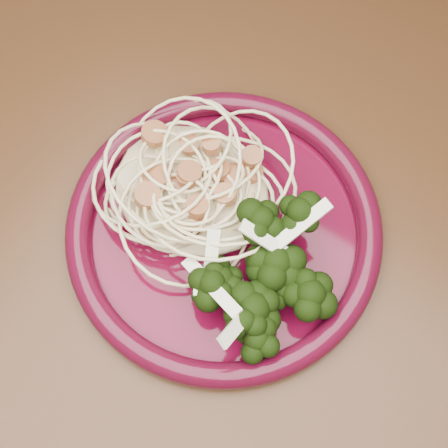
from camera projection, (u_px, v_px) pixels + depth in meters
dining_table at (237, 242)px, 0.66m from camera, size 1.20×0.80×0.75m
dinner_plate at (224, 228)px, 0.55m from camera, size 0.35×0.35×0.02m
spaghetti_pile at (191, 184)px, 0.56m from camera, size 0.18×0.17×0.03m
scallop_cluster at (189, 165)px, 0.52m from camera, size 0.15×0.15×0.04m
broccoli_pile at (267, 270)px, 0.52m from camera, size 0.13×0.17×0.05m
onion_garnish at (270, 257)px, 0.49m from camera, size 0.09×0.11×0.06m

